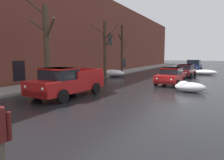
# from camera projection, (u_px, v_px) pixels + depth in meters

# --- Properties ---
(left_sidewalk_slab) EXTENTS (2.97, 80.00, 0.16)m
(left_sidewalk_slab) POSITION_uv_depth(u_px,v_px,m) (93.00, 77.00, 22.82)
(left_sidewalk_slab) COLOR gray
(left_sidewalk_slab) RESTS_ON ground
(brick_townhouse_facade) EXTENTS (0.63, 80.00, 10.41)m
(brick_townhouse_facade) POSITION_uv_depth(u_px,v_px,m) (78.00, 31.00, 23.12)
(brick_townhouse_facade) COLOR brown
(brick_townhouse_facade) RESTS_ON ground
(snow_bank_near_corner_left) EXTENTS (2.35, 1.31, 0.86)m
(snow_bank_near_corner_left) POSITION_uv_depth(u_px,v_px,m) (65.00, 81.00, 16.18)
(snow_bank_near_corner_left) COLOR white
(snow_bank_near_corner_left) RESTS_ON ground
(snow_bank_along_left_kerb) EXTENTS (2.00, 1.11, 0.75)m
(snow_bank_along_left_kerb) POSITION_uv_depth(u_px,v_px,m) (189.00, 87.00, 13.74)
(snow_bank_along_left_kerb) COLOR white
(snow_bank_along_left_kerb) RESTS_ON ground
(snow_bank_mid_block_left) EXTENTS (2.90, 1.45, 0.80)m
(snow_bank_mid_block_left) POSITION_uv_depth(u_px,v_px,m) (113.00, 73.00, 23.76)
(snow_bank_mid_block_left) COLOR white
(snow_bank_mid_block_left) RESTS_ON ground
(snow_bank_near_corner_right) EXTENTS (2.82, 1.20, 0.67)m
(snow_bank_near_corner_right) POSITION_uv_depth(u_px,v_px,m) (205.00, 72.00, 25.63)
(snow_bank_near_corner_right) COLOR white
(snow_bank_near_corner_right) RESTS_ON ground
(bare_tree_second_along_sidewalk) EXTENTS (3.00, 3.45, 6.85)m
(bare_tree_second_along_sidewalk) POSITION_uv_depth(u_px,v_px,m) (46.00, 44.00, 14.53)
(bare_tree_second_along_sidewalk) COLOR #4C3D2D
(bare_tree_second_along_sidewalk) RESTS_ON ground
(bare_tree_mid_block) EXTENTS (4.07, 1.86, 6.08)m
(bare_tree_mid_block) POSITION_uv_depth(u_px,v_px,m) (105.00, 48.00, 21.82)
(bare_tree_mid_block) COLOR #423323
(bare_tree_mid_block) RESTS_ON ground
(bare_tree_far_down_block) EXTENTS (0.98, 3.97, 6.19)m
(bare_tree_far_down_block) POSITION_uv_depth(u_px,v_px,m) (122.00, 49.00, 25.63)
(bare_tree_far_down_block) COLOR #382B1E
(bare_tree_far_down_block) RESTS_ON ground
(pickup_truck_red_approaching_near_lane) EXTENTS (2.43, 5.06, 1.76)m
(pickup_truck_red_approaching_near_lane) POSITION_uv_depth(u_px,v_px,m) (66.00, 82.00, 12.11)
(pickup_truck_red_approaching_near_lane) COLOR red
(pickup_truck_red_approaching_near_lane) RESTS_ON ground
(sedan_red_parked_kerbside_close) EXTENTS (1.99, 4.39, 1.42)m
(sedan_red_parked_kerbside_close) POSITION_uv_depth(u_px,v_px,m) (171.00, 76.00, 17.19)
(sedan_red_parked_kerbside_close) COLOR red
(sedan_red_parked_kerbside_close) RESTS_ON ground
(sedan_maroon_parked_kerbside_mid) EXTENTS (2.10, 4.22, 1.42)m
(sedan_maroon_parked_kerbside_mid) POSITION_uv_depth(u_px,v_px,m) (185.00, 70.00, 23.17)
(sedan_maroon_parked_kerbside_mid) COLOR maroon
(sedan_maroon_parked_kerbside_mid) RESTS_ON ground
(suv_darkblue_parked_far_down_block) EXTENTS (2.10, 4.42, 1.82)m
(suv_darkblue_parked_far_down_block) POSITION_uv_depth(u_px,v_px,m) (194.00, 65.00, 29.64)
(suv_darkblue_parked_far_down_block) COLOR navy
(suv_darkblue_parked_far_down_block) RESTS_ON ground
(sedan_white_queued_behind_truck) EXTENTS (2.24, 4.56, 1.42)m
(sedan_white_queued_behind_truck) POSITION_uv_depth(u_px,v_px,m) (196.00, 65.00, 35.81)
(sedan_white_queued_behind_truck) COLOR silver
(sedan_white_queued_behind_truck) RESTS_ON ground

